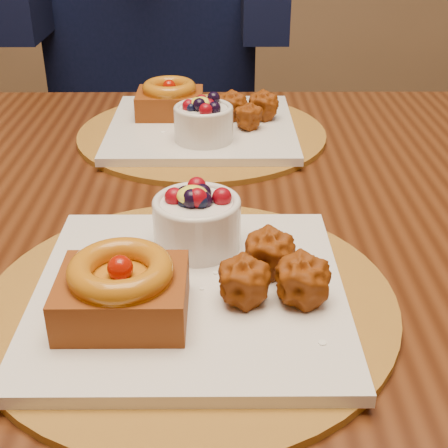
% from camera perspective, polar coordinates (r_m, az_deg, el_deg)
% --- Properties ---
extents(dining_table, '(1.60, 0.90, 0.76)m').
position_cam_1_polar(dining_table, '(0.81, -2.31, -2.58)').
color(dining_table, '#331609').
rests_on(dining_table, ground).
extents(place_setting_near, '(0.38, 0.38, 0.09)m').
position_cam_1_polar(place_setting_near, '(0.57, -3.40, -5.06)').
color(place_setting_near, '#603712').
rests_on(place_setting_near, dining_table).
extents(place_setting_far, '(0.38, 0.38, 0.08)m').
position_cam_1_polar(place_setting_far, '(0.96, -2.18, 9.25)').
color(place_setting_far, '#603712').
rests_on(place_setting_far, dining_table).
extents(chair_far, '(0.47, 0.47, 0.88)m').
position_cam_1_polar(chair_far, '(1.65, -6.91, 6.69)').
color(chair_far, black).
rests_on(chair_far, ground).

